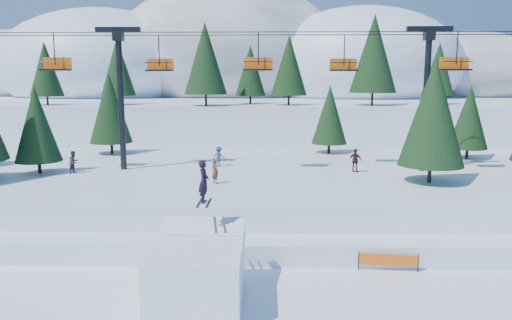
{
  "coord_description": "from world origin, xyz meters",
  "views": [
    {
      "loc": [
        1.69,
        -18.2,
        9.18
      ],
      "look_at": [
        1.11,
        6.0,
        5.2
      ],
      "focal_mm": 35.0,
      "sensor_mm": 36.0,
      "label": 1
    }
  ],
  "objects_px": {
    "banner_near": "(388,260)",
    "banner_far": "(472,254)",
    "jump_kicker": "(198,270)",
    "chairlift": "(253,76)"
  },
  "relations": [
    {
      "from": "banner_near",
      "to": "banner_far",
      "type": "height_order",
      "value": "same"
    },
    {
      "from": "banner_far",
      "to": "jump_kicker",
      "type": "bearing_deg",
      "value": -160.93
    },
    {
      "from": "jump_kicker",
      "to": "chairlift",
      "type": "xyz_separation_m",
      "value": [
        1.77,
        16.8,
        7.96
      ]
    },
    {
      "from": "jump_kicker",
      "to": "banner_near",
      "type": "relative_size",
      "value": 2.01
    },
    {
      "from": "jump_kicker",
      "to": "banner_near",
      "type": "height_order",
      "value": "jump_kicker"
    },
    {
      "from": "chairlift",
      "to": "banner_far",
      "type": "bearing_deg",
      "value": -47.5
    },
    {
      "from": "banner_near",
      "to": "banner_far",
      "type": "relative_size",
      "value": 1.02
    },
    {
      "from": "jump_kicker",
      "to": "chairlift",
      "type": "distance_m",
      "value": 18.68
    },
    {
      "from": "jump_kicker",
      "to": "chairlift",
      "type": "bearing_deg",
      "value": 84.0
    },
    {
      "from": "banner_near",
      "to": "jump_kicker",
      "type": "bearing_deg",
      "value": -157.79
    }
  ]
}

